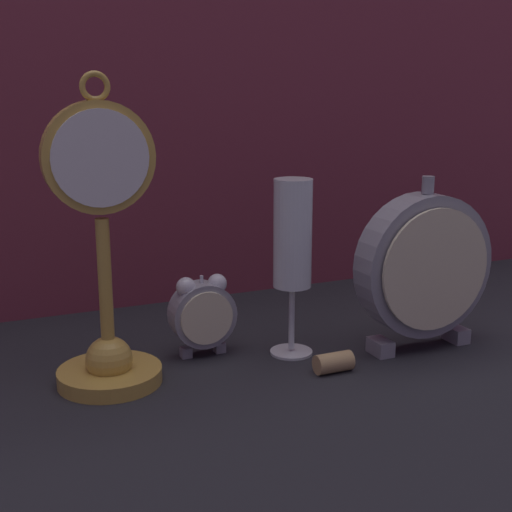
{
  "coord_description": "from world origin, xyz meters",
  "views": [
    {
      "loc": [
        -0.31,
        -0.63,
        0.31
      ],
      "look_at": [
        0.0,
        0.08,
        0.12
      ],
      "focal_mm": 50.0,
      "sensor_mm": 36.0,
      "label": 1
    }
  ],
  "objects_px": {
    "wine_cork": "(331,361)",
    "pocket_watch_on_stand": "(105,277)",
    "mantel_clock_silver": "(424,267)",
    "champagne_flute": "(293,245)",
    "alarm_clock_twin_bell": "(202,312)"
  },
  "relations": [
    {
      "from": "wine_cork",
      "to": "pocket_watch_on_stand",
      "type": "bearing_deg",
      "value": 164.35
    },
    {
      "from": "mantel_clock_silver",
      "to": "wine_cork",
      "type": "height_order",
      "value": "mantel_clock_silver"
    },
    {
      "from": "wine_cork",
      "to": "champagne_flute",
      "type": "bearing_deg",
      "value": 105.39
    },
    {
      "from": "champagne_flute",
      "to": "wine_cork",
      "type": "distance_m",
      "value": 0.14
    },
    {
      "from": "champagne_flute",
      "to": "wine_cork",
      "type": "bearing_deg",
      "value": -74.61
    },
    {
      "from": "champagne_flute",
      "to": "wine_cork",
      "type": "height_order",
      "value": "champagne_flute"
    },
    {
      "from": "pocket_watch_on_stand",
      "to": "champagne_flute",
      "type": "height_order",
      "value": "pocket_watch_on_stand"
    },
    {
      "from": "alarm_clock_twin_bell",
      "to": "mantel_clock_silver",
      "type": "xyz_separation_m",
      "value": [
        0.24,
        -0.08,
        0.05
      ]
    },
    {
      "from": "pocket_watch_on_stand",
      "to": "mantel_clock_silver",
      "type": "xyz_separation_m",
      "value": [
        0.36,
        -0.05,
        -0.02
      ]
    },
    {
      "from": "alarm_clock_twin_bell",
      "to": "mantel_clock_silver",
      "type": "height_order",
      "value": "mantel_clock_silver"
    },
    {
      "from": "alarm_clock_twin_bell",
      "to": "wine_cork",
      "type": "height_order",
      "value": "alarm_clock_twin_bell"
    },
    {
      "from": "alarm_clock_twin_bell",
      "to": "champagne_flute",
      "type": "bearing_deg",
      "value": -20.46
    },
    {
      "from": "pocket_watch_on_stand",
      "to": "mantel_clock_silver",
      "type": "distance_m",
      "value": 0.36
    },
    {
      "from": "champagne_flute",
      "to": "wine_cork",
      "type": "xyz_separation_m",
      "value": [
        0.02,
        -0.06,
        -0.12
      ]
    },
    {
      "from": "alarm_clock_twin_bell",
      "to": "wine_cork",
      "type": "xyz_separation_m",
      "value": [
        0.11,
        -0.1,
        -0.04
      ]
    }
  ]
}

